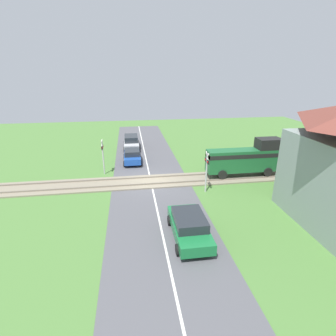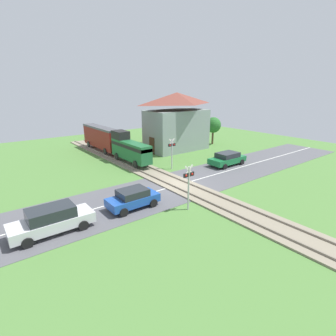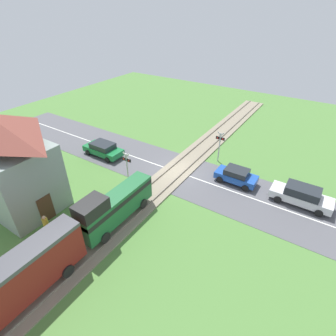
{
  "view_description": "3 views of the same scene",
  "coord_description": "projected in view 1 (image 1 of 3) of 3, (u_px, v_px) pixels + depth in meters",
  "views": [
    {
      "loc": [
        20.27,
        -1.55,
        8.79
      ],
      "look_at": [
        0.0,
        1.45,
        1.2
      ],
      "focal_mm": 28.0,
      "sensor_mm": 36.0,
      "label": 1
    },
    {
      "loc": [
        -13.64,
        -16.18,
        8.09
      ],
      "look_at": [
        0.0,
        1.45,
        1.2
      ],
      "focal_mm": 28.0,
      "sensor_mm": 36.0,
      "label": 2
    },
    {
      "loc": [
        -10.7,
        17.9,
        13.74
      ],
      "look_at": [
        0.0,
        1.45,
        1.2
      ],
      "focal_mm": 28.0,
      "sensor_mm": 36.0,
      "label": 3
    }
  ],
  "objects": [
    {
      "name": "car_behind_queue",
      "position": [
        131.0,
        142.0,
        31.49
      ],
      "size": [
        4.59,
        1.86,
        1.58
      ],
      "color": "silver",
      "rests_on": "ground_plane"
    },
    {
      "name": "crossing_signal_east_approach",
      "position": [
        207.0,
        167.0,
        19.61
      ],
      "size": [
        0.9,
        0.18,
        3.21
      ],
      "color": "#B7B7B7",
      "rests_on": "ground_plane"
    },
    {
      "name": "road_surface",
      "position": [
        151.0,
        182.0,
        22.06
      ],
      "size": [
        48.0,
        6.4,
        0.02
      ],
      "color": "#515156",
      "rests_on": "ground_plane"
    },
    {
      "name": "crossing_signal_west_approach",
      "position": [
        103.0,
        152.0,
        23.1
      ],
      "size": [
        0.9,
        0.18,
        3.21
      ],
      "color": "#B7B7B7",
      "rests_on": "ground_plane"
    },
    {
      "name": "pedestrian_by_station",
      "position": [
        303.0,
        183.0,
        20.19
      ],
      "size": [
        0.38,
        0.38,
        1.54
      ],
      "color": "gold",
      "rests_on": "ground_plane"
    },
    {
      "name": "car_near_crossing",
      "position": [
        132.0,
        156.0,
        26.56
      ],
      "size": [
        3.61,
        1.79,
        1.37
      ],
      "color": "#1E4CA8",
      "rests_on": "ground_plane"
    },
    {
      "name": "ground_plane",
      "position": [
        151.0,
        182.0,
        22.07
      ],
      "size": [
        60.0,
        60.0,
        0.0
      ],
      "primitive_type": "plane",
      "color": "#4C7A38"
    },
    {
      "name": "car_far_side",
      "position": [
        189.0,
        226.0,
        14.51
      ],
      "size": [
        4.31,
        1.97,
        1.41
      ],
      "color": "#197038",
      "rests_on": "ground_plane"
    },
    {
      "name": "train",
      "position": [
        291.0,
        155.0,
        23.14
      ],
      "size": [
        1.58,
        14.95,
        3.18
      ],
      "color": "#1E6033",
      "rests_on": "track_bed"
    },
    {
      "name": "track_bed",
      "position": [
        151.0,
        181.0,
        22.04
      ],
      "size": [
        2.8,
        48.0,
        0.24
      ],
      "color": "gray",
      "rests_on": "ground_plane"
    }
  ]
}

